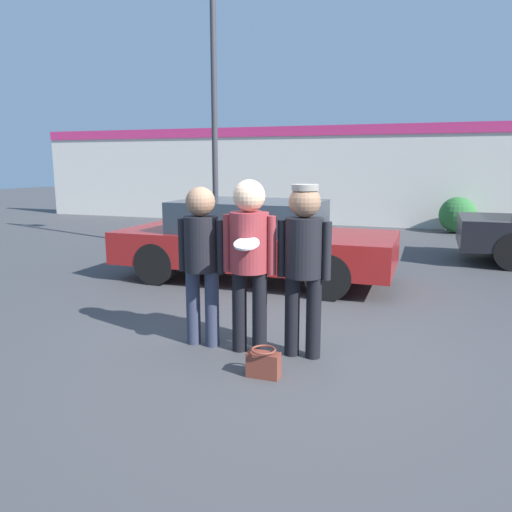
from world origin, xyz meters
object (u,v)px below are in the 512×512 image
(person_right, at_px, (304,254))
(street_lamp, at_px, (221,47))
(shrub, at_px, (458,215))
(person_middle_with_frisbee, at_px, (249,250))
(person_left, at_px, (201,252))
(handbag, at_px, (264,363))
(parked_car_near, at_px, (254,239))

(person_right, bearing_deg, street_lamp, 120.69)
(person_right, xyz_separation_m, shrub, (1.89, 10.17, -0.55))
(person_middle_with_frisbee, relative_size, shrub, 1.77)
(person_left, xyz_separation_m, person_middle_with_frisbee, (0.55, -0.04, 0.07))
(person_right, relative_size, street_lamp, 0.25)
(person_left, height_order, person_right, person_right)
(person_middle_with_frisbee, distance_m, person_right, 0.55)
(person_left, bearing_deg, handbag, -33.31)
(person_middle_with_frisbee, height_order, street_lamp, street_lamp)
(shrub, bearing_deg, person_middle_with_frisbee, -103.37)
(parked_car_near, height_order, handbag, parked_car_near)
(person_middle_with_frisbee, relative_size, person_right, 1.02)
(street_lamp, relative_size, shrub, 6.99)
(parked_car_near, distance_m, street_lamp, 4.22)
(parked_car_near, height_order, street_lamp, street_lamp)
(person_left, distance_m, handbag, 1.37)
(shrub, distance_m, handbag, 10.99)
(shrub, bearing_deg, person_left, -106.28)
(street_lamp, bearing_deg, person_right, -59.31)
(person_right, bearing_deg, person_middle_with_frisbee, -173.04)
(person_left, xyz_separation_m, person_right, (1.09, 0.03, 0.04))
(handbag, bearing_deg, person_middle_with_frisbee, 121.55)
(handbag, bearing_deg, person_left, 146.69)
(person_left, bearing_deg, parked_car_near, 99.25)
(person_left, relative_size, person_right, 0.98)
(person_right, distance_m, street_lamp, 6.56)
(person_left, bearing_deg, person_right, 1.58)
(person_right, bearing_deg, shrub, 79.48)
(person_left, relative_size, street_lamp, 0.24)
(street_lamp, xyz_separation_m, shrub, (4.83, 5.21, -3.67))
(person_left, height_order, shrub, person_left)
(street_lamp, height_order, shrub, street_lamp)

